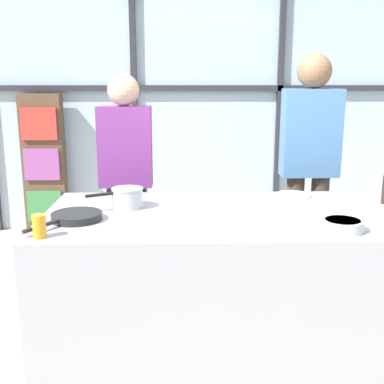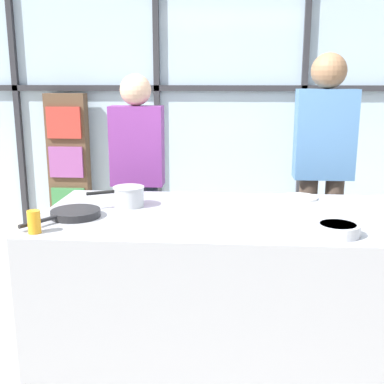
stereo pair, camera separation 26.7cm
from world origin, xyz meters
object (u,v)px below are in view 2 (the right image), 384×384
at_px(saucepan, 128,196).
at_px(frying_pan, 75,213).
at_px(juice_glass_near, 34,222).
at_px(white_plate, 300,197).
at_px(spectator_far_left, 138,168).
at_px(spectator_center_left, 323,159).
at_px(mixing_bowl, 338,229).

bearing_deg(saucepan, frying_pan, -134.62).
bearing_deg(juice_glass_near, saucepan, 56.33).
distance_m(frying_pan, juice_glass_near, 0.31).
bearing_deg(white_plate, spectator_far_left, 153.78).
distance_m(spectator_far_left, spectator_center_left, 1.40).
relative_size(saucepan, juice_glass_near, 2.80).
height_order(frying_pan, mixing_bowl, mixing_bowl).
bearing_deg(juice_glass_near, frying_pan, 68.99).
relative_size(spectator_center_left, frying_pan, 4.13).
relative_size(spectator_far_left, saucepan, 5.18).
bearing_deg(juice_glass_near, white_plate, 29.82).
relative_size(frying_pan, white_plate, 1.94).
distance_m(spectator_far_left, white_plate, 1.29).
distance_m(spectator_center_left, juice_glass_near, 2.16).
height_order(spectator_far_left, spectator_center_left, spectator_center_left).
distance_m(mixing_bowl, juice_glass_near, 1.50).
bearing_deg(saucepan, spectator_far_left, 96.76).
xyz_separation_m(white_plate, mixing_bowl, (0.08, -0.74, 0.02)).
distance_m(white_plate, juice_glass_near, 1.63).
bearing_deg(white_plate, frying_pan, -158.18).
height_order(white_plate, mixing_bowl, mixing_bowl).
xyz_separation_m(frying_pan, mixing_bowl, (1.38, -0.21, 0.01)).
distance_m(spectator_center_left, saucepan, 1.55).
relative_size(spectator_center_left, saucepan, 5.63).
height_order(spectator_center_left, juice_glass_near, spectator_center_left).
bearing_deg(saucepan, juice_glass_near, -123.67).
xyz_separation_m(spectator_far_left, frying_pan, (-0.15, -1.09, -0.06)).
xyz_separation_m(spectator_far_left, white_plate, (1.15, -0.57, -0.07)).
distance_m(spectator_far_left, frying_pan, 1.10).
distance_m(saucepan, mixing_bowl, 1.23).
xyz_separation_m(mixing_bowl, juice_glass_near, (-1.49, -0.08, 0.03)).
bearing_deg(spectator_far_left, spectator_center_left, -180.00).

